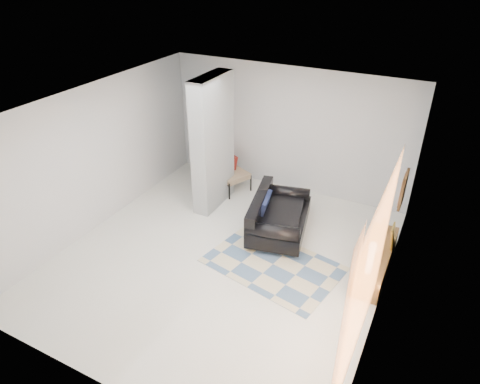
% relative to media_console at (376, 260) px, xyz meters
% --- Properties ---
extents(floor, '(6.00, 6.00, 0.00)m').
position_rel_media_console_xyz_m(floor, '(-2.52, -0.90, -0.20)').
color(floor, silver).
rests_on(floor, ground).
extents(ceiling, '(6.00, 6.00, 0.00)m').
position_rel_media_console_xyz_m(ceiling, '(-2.52, -0.90, 2.60)').
color(ceiling, white).
rests_on(ceiling, wall_back).
extents(wall_back, '(6.00, 0.00, 6.00)m').
position_rel_media_console_xyz_m(wall_back, '(-2.52, 2.10, 1.20)').
color(wall_back, silver).
rests_on(wall_back, ground).
extents(wall_front, '(6.00, 0.00, 6.00)m').
position_rel_media_console_xyz_m(wall_front, '(-2.52, -3.90, 1.20)').
color(wall_front, silver).
rests_on(wall_front, ground).
extents(wall_left, '(0.00, 6.00, 6.00)m').
position_rel_media_console_xyz_m(wall_left, '(-5.27, -0.90, 1.20)').
color(wall_left, silver).
rests_on(wall_left, ground).
extents(wall_right, '(0.00, 6.00, 6.00)m').
position_rel_media_console_xyz_m(wall_right, '(0.23, -0.90, 1.20)').
color(wall_right, silver).
rests_on(wall_right, ground).
extents(partition_column, '(0.35, 1.20, 2.80)m').
position_rel_media_console_xyz_m(partition_column, '(-3.62, 0.70, 1.20)').
color(partition_column, '#A0A6A7').
rests_on(partition_column, floor).
extents(hallway_door, '(0.85, 0.06, 2.04)m').
position_rel_media_console_xyz_m(hallway_door, '(-4.62, 2.06, 0.82)').
color(hallway_door, white).
rests_on(hallway_door, floor).
extents(curtain, '(0.00, 2.55, 2.55)m').
position_rel_media_console_xyz_m(curtain, '(0.15, -2.05, 1.25)').
color(curtain, orange).
rests_on(curtain, wall_right).
extents(wall_art, '(0.04, 0.45, 0.55)m').
position_rel_media_console_xyz_m(wall_art, '(0.20, -0.00, 1.45)').
color(wall_art, '#3E2611').
rests_on(wall_art, wall_right).
extents(media_console, '(0.45, 1.77, 0.80)m').
position_rel_media_console_xyz_m(media_console, '(0.00, 0.00, 0.00)').
color(media_console, brown).
rests_on(media_console, floor).
extents(loveseat, '(1.35, 1.89, 0.76)m').
position_rel_media_console_xyz_m(loveseat, '(-1.99, 0.28, 0.14)').
color(loveseat, silver).
rests_on(loveseat, floor).
extents(daybed, '(1.67, 1.23, 0.77)m').
position_rel_media_console_xyz_m(daybed, '(-3.96, 1.59, 0.22)').
color(daybed, black).
rests_on(daybed, floor).
extents(area_rug, '(2.51, 1.92, 0.01)m').
position_rel_media_console_xyz_m(area_rug, '(-1.62, -0.70, -0.20)').
color(area_rug, beige).
rests_on(area_rug, floor).
extents(cylinder_lamp, '(0.10, 0.10, 0.56)m').
position_rel_media_console_xyz_m(cylinder_lamp, '(-0.02, -0.63, 0.47)').
color(cylinder_lamp, silver).
rests_on(cylinder_lamp, media_console).
extents(bronze_figurine, '(0.11, 0.11, 0.22)m').
position_rel_media_console_xyz_m(bronze_figurine, '(-0.05, 0.69, 0.31)').
color(bronze_figurine, black).
rests_on(bronze_figurine, media_console).
extents(vase, '(0.23, 0.23, 0.22)m').
position_rel_media_console_xyz_m(vase, '(-0.05, -0.08, 0.30)').
color(vase, silver).
rests_on(vase, media_console).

